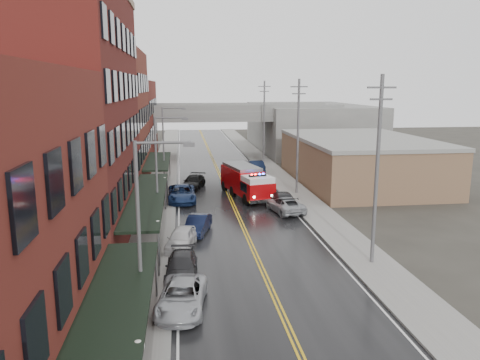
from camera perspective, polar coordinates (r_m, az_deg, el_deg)
road at (r=44.01m, az=-0.66°, el=-3.44°), size 11.00×160.00×0.02m
sidewalk_left at (r=43.80m, az=-10.21°, el=-3.61°), size 3.00×160.00×0.15m
sidewalk_right at (r=45.38m, az=8.55°, el=-3.03°), size 3.00×160.00×0.15m
curb_left at (r=43.74m, az=-8.05°, el=-3.57°), size 0.30×160.00×0.15m
curb_right at (r=44.97m, az=6.52°, el=-3.11°), size 0.30×160.00×0.15m
brick_building_b at (r=36.34m, az=-20.83°, el=7.05°), size 9.00×20.00×18.00m
brick_building_c at (r=53.58m, az=-16.40°, el=6.90°), size 9.00×15.00×15.00m
brick_building_far at (r=70.97m, az=-14.13°, el=6.80°), size 9.00×20.00×12.00m
tan_building at (r=56.95m, az=14.36°, el=2.17°), size 14.00×22.00×5.00m
right_far_block at (r=85.68m, az=8.33°, el=6.42°), size 18.00×30.00×8.00m
awning_0 at (r=18.46m, az=-15.28°, el=-15.79°), size 2.60×16.00×3.09m
awning_1 at (r=36.33m, az=-11.22°, el=-2.03°), size 2.60×18.00×3.09m
awning_2 at (r=53.48m, az=-9.97°, el=2.31°), size 2.60×13.00×3.09m
globe_lamp_1 at (r=29.70m, az=-9.95°, el=-6.38°), size 0.44×0.44×3.12m
globe_lamp_2 at (r=43.24m, az=-9.12°, el=-0.72°), size 0.44×0.44×3.12m
street_lamp_0 at (r=21.24m, az=-11.59°, el=-5.56°), size 2.64×0.22×9.00m
street_lamp_1 at (r=36.82m, az=-9.78°, el=1.69°), size 2.64×0.22×9.00m
street_lamp_2 at (r=52.65m, az=-9.05°, el=4.61°), size 2.64×0.22×9.00m
utility_pole_0 at (r=30.21m, az=16.37°, el=1.44°), size 1.80×0.24×12.00m
utility_pole_1 at (r=49.03m, az=7.07°, el=5.49°), size 1.80×0.24×12.00m
utility_pole_2 at (r=68.51m, az=2.96°, el=7.23°), size 1.80×0.24×12.00m
overpass at (r=74.61m, az=-3.50°, el=7.32°), size 40.00×10.00×7.50m
fire_truck at (r=47.98m, az=0.81°, el=-0.11°), size 4.98×9.02×3.15m
parked_car_left_2 at (r=24.84m, az=-7.12°, el=-13.94°), size 2.97×5.31×1.40m
parked_car_left_3 at (r=28.71m, az=-7.15°, el=-10.43°), size 2.13×4.66×1.32m
parked_car_left_4 at (r=33.45m, az=-7.18°, el=-7.08°), size 2.62×4.61×1.48m
parked_car_left_5 at (r=36.65m, az=-5.21°, el=-5.44°), size 2.57×4.50×1.40m
parked_car_left_6 at (r=46.66m, az=-7.11°, el=-1.66°), size 2.75×5.83×1.61m
parked_car_left_7 at (r=52.56m, az=-5.71°, el=-0.25°), size 3.28×5.32×1.44m
parked_car_right_0 at (r=42.70m, az=5.53°, el=-3.00°), size 3.22×5.41×1.41m
parked_car_right_1 at (r=44.35m, az=5.12°, el=-2.37°), size 2.24×5.28×1.52m
parked_car_right_2 at (r=56.56m, az=1.50°, el=0.68°), size 2.14×4.59×1.52m
parked_car_right_3 at (r=61.72m, az=1.85°, el=1.66°), size 2.03×5.18×1.68m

